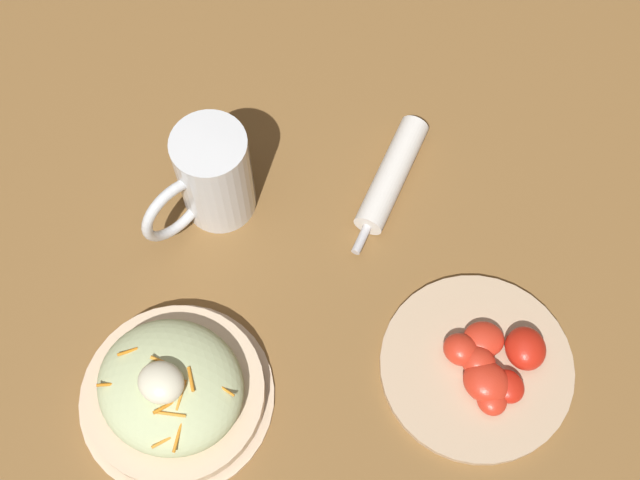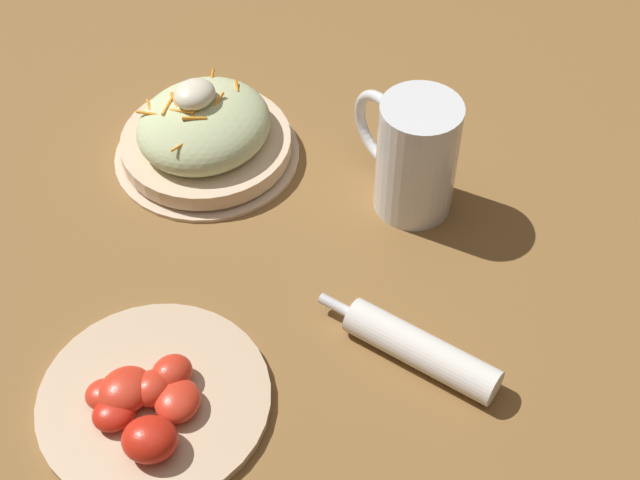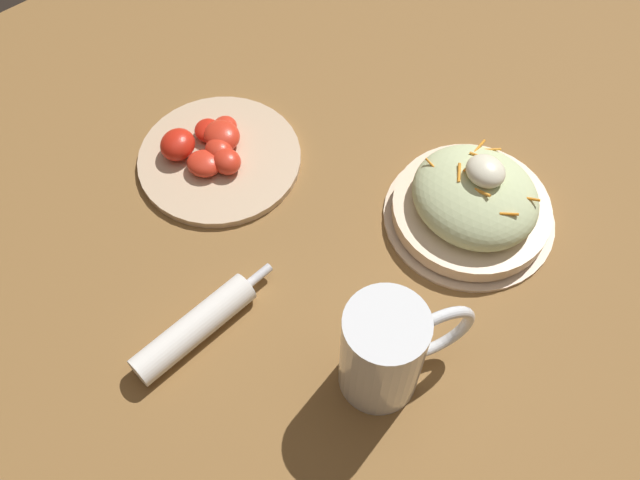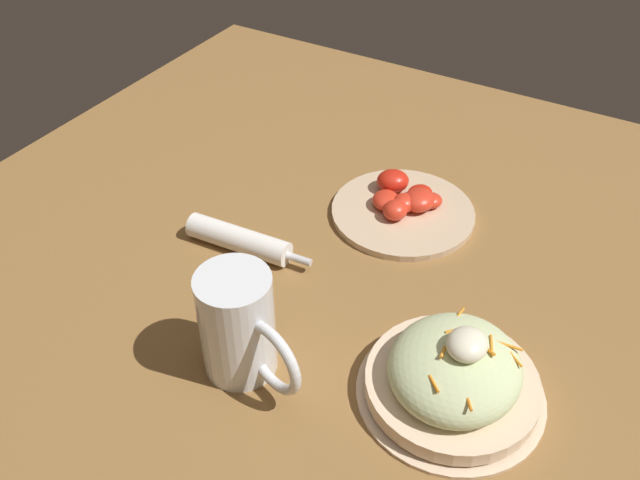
# 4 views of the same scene
# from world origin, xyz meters

# --- Properties ---
(ground_plane) EXTENTS (1.43, 1.43, 0.00)m
(ground_plane) POSITION_xyz_m (0.00, 0.00, 0.00)
(ground_plane) COLOR olive
(salad_plate) EXTENTS (0.21, 0.21, 0.10)m
(salad_plate) POSITION_xyz_m (-0.01, -0.11, 0.03)
(salad_plate) COLOR beige
(salad_plate) RESTS_ON ground_plane
(beer_mug) EXTENTS (0.08, 0.15, 0.14)m
(beer_mug) POSITION_xyz_m (-0.10, 0.12, 0.06)
(beer_mug) COLOR white
(beer_mug) RESTS_ON ground_plane
(napkin_roll) EXTENTS (0.05, 0.19, 0.04)m
(napkin_roll) POSITION_xyz_m (0.07, 0.24, 0.02)
(napkin_roll) COLOR white
(napkin_roll) RESTS_ON ground_plane
(tomato_plate) EXTENTS (0.21, 0.21, 0.04)m
(tomato_plate) POSITION_xyz_m (0.26, 0.08, 0.01)
(tomato_plate) COLOR #D1B28E
(tomato_plate) RESTS_ON ground_plane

